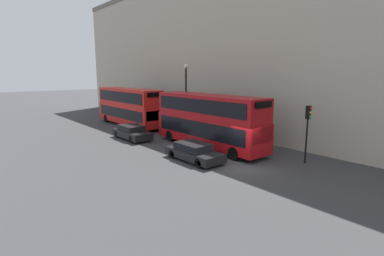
% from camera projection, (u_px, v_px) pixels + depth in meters
% --- Properties ---
extents(ground_plane, '(200.00, 200.00, 0.00)m').
position_uv_depth(ground_plane, '(241.00, 165.00, 20.40)').
color(ground_plane, '#38383A').
extents(building_facade, '(1.10, 80.00, 17.15)m').
position_uv_depth(building_facade, '(305.00, 38.00, 23.18)').
color(building_facade, '#B2A893').
rests_on(building_facade, ground).
extents(bus_leading, '(2.59, 11.07, 4.42)m').
position_uv_depth(bus_leading, '(209.00, 119.00, 24.78)').
color(bus_leading, '#A80F14').
rests_on(bus_leading, ground).
extents(bus_second_in_queue, '(2.59, 11.27, 4.37)m').
position_uv_depth(bus_second_in_queue, '(129.00, 105.00, 35.21)').
color(bus_second_in_queue, red).
rests_on(bus_second_in_queue, ground).
extents(car_dark_sedan, '(1.90, 4.61, 1.27)m').
position_uv_depth(car_dark_sedan, '(194.00, 151.00, 21.34)').
color(car_dark_sedan, black).
rests_on(car_dark_sedan, ground).
extents(car_hatchback, '(1.88, 4.60, 1.32)m').
position_uv_depth(car_hatchback, '(132.00, 132.00, 28.26)').
color(car_hatchback, black).
rests_on(car_hatchback, ground).
extents(traffic_light, '(0.30, 0.36, 4.02)m').
position_uv_depth(traffic_light, '(308.00, 122.00, 20.24)').
color(traffic_light, black).
rests_on(traffic_light, ground).
extents(street_lamp, '(0.44, 0.44, 7.03)m').
position_uv_depth(street_lamp, '(186.00, 92.00, 29.63)').
color(street_lamp, black).
rests_on(street_lamp, ground).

